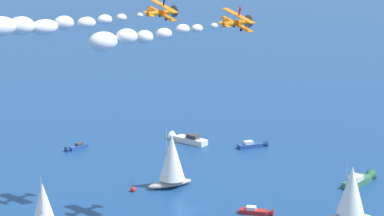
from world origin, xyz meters
TOP-DOWN VIEW (x-y plane):
  - ground_plane at (0.00, 0.00)m, footprint 2000.00×2000.00m
  - motorboat_near_centre at (38.38, 7.71)m, footprint 9.53×8.10m
  - sailboat_far_stbd at (-26.18, -12.75)m, footprint 6.49×10.71m
  - motorboat_inshore at (7.56, 43.24)m, footprint 9.04×9.61m
  - sailboat_trailing at (-0.82, 13.12)m, footprint 10.08×6.55m
  - motorboat_ahead at (-19.86, 42.40)m, footprint 5.82×4.74m
  - motorboat_mid_cluster at (12.78, -4.31)m, footprint 6.49×3.92m
  - motorboat_outer_ring_b at (23.02, 36.18)m, footprint 7.73×3.28m
  - sailboat_outer_ring_d at (28.47, -10.37)m, footprint 9.31×5.36m
  - marker_buoy at (-9.08, 11.73)m, footprint 1.10×1.10m
  - biplane_lead at (-3.53, 5.84)m, footprint 7.00×6.88m
  - wingwalker_lead at (-3.18, 5.33)m, footprint 0.62×0.86m
  - smoke_trail_lead at (-25.96, -8.72)m, footprint 27.92×19.14m
  - biplane_wingman at (8.62, -2.56)m, footprint 7.00×6.88m
  - wingwalker_wingman at (8.97, -3.07)m, footprint 0.62×0.86m
  - smoke_trail_wingman at (-11.25, -15.62)m, footprint 23.89×17.09m

SIDE VIEW (x-z plane):
  - ground_plane at x=0.00m, z-range 0.00..0.00m
  - marker_buoy at x=-9.08m, z-range -0.66..1.44m
  - motorboat_ahead at x=-19.86m, z-range -0.40..1.35m
  - motorboat_mid_cluster at x=12.78m, z-range -0.42..1.42m
  - motorboat_outer_ring_b at x=23.02m, z-range -0.50..1.68m
  - motorboat_near_centre at x=38.38m, z-range -0.67..2.24m
  - motorboat_inshore at x=7.56m, z-range -0.70..2.34m
  - sailboat_outer_ring_d at x=28.47m, z-range -0.51..11.30m
  - sailboat_trailing at x=-0.82m, z-range -0.55..11.98m
  - sailboat_far_stbd at x=-26.18m, z-range -0.58..12.83m
  - smoke_trail_wingman at x=-11.25m, z-range 33.92..37.73m
  - biplane_wingman at x=8.62m, z-range 34.04..37.94m
  - biplane_lead at x=-3.53m, z-range 35.12..39.01m
  - smoke_trail_lead at x=-25.96m, z-range 34.91..39.32m
  - wingwalker_wingman at x=8.97m, z-range 37.20..38.98m
  - wingwalker_lead at x=-3.18m, z-range 38.28..40.05m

